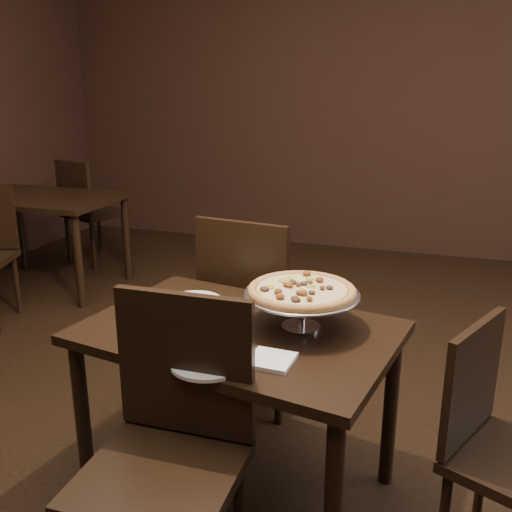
% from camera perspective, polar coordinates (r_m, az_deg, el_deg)
% --- Properties ---
extents(room, '(6.04, 7.04, 2.84)m').
position_cam_1_polar(room, '(1.99, 0.13, 13.13)').
color(room, black).
rests_on(room, ground).
extents(dining_table, '(1.21, 0.91, 0.69)m').
position_cam_1_polar(dining_table, '(2.11, -1.73, -9.44)').
color(dining_table, black).
rests_on(dining_table, ground).
extents(background_table, '(1.14, 0.76, 0.71)m').
position_cam_1_polar(background_table, '(4.66, -20.53, 4.51)').
color(background_table, black).
rests_on(background_table, ground).
extents(pizza_stand, '(0.42, 0.42, 0.17)m').
position_cam_1_polar(pizza_stand, '(2.03, 4.60, -3.52)').
color(pizza_stand, '#B3B2B9').
rests_on(pizza_stand, dining_table).
extents(parmesan_shaker, '(0.05, 0.05, 0.09)m').
position_cam_1_polar(parmesan_shaker, '(2.00, -9.51, -7.05)').
color(parmesan_shaker, beige).
rests_on(parmesan_shaker, dining_table).
extents(pepper_flake_shaker, '(0.06, 0.06, 0.11)m').
position_cam_1_polar(pepper_flake_shaker, '(1.96, -9.73, -7.21)').
color(pepper_flake_shaker, maroon).
rests_on(pepper_flake_shaker, dining_table).
extents(packet_caddy, '(0.08, 0.08, 0.07)m').
position_cam_1_polar(packet_caddy, '(2.19, -9.47, -5.25)').
color(packet_caddy, black).
rests_on(packet_caddy, dining_table).
extents(napkin_stack, '(0.14, 0.14, 0.01)m').
position_cam_1_polar(napkin_stack, '(1.83, 1.53, -10.37)').
color(napkin_stack, white).
rests_on(napkin_stack, dining_table).
extents(plate_left, '(0.23, 0.23, 0.01)m').
position_cam_1_polar(plate_left, '(2.31, -6.23, -4.54)').
color(plate_left, white).
rests_on(plate_left, dining_table).
extents(plate_near, '(0.24, 0.24, 0.01)m').
position_cam_1_polar(plate_near, '(1.83, -4.82, -10.56)').
color(plate_near, white).
rests_on(plate_near, dining_table).
extents(serving_spatula, '(0.16, 0.16, 0.02)m').
position_cam_1_polar(serving_spatula, '(1.92, 4.68, -4.89)').
color(serving_spatula, '#B3B2B9').
rests_on(serving_spatula, pizza_stand).
extents(chair_far, '(0.51, 0.51, 0.96)m').
position_cam_1_polar(chair_far, '(2.71, -0.24, -4.97)').
color(chair_far, black).
rests_on(chair_far, ground).
extents(chair_near, '(0.45, 0.45, 0.94)m').
position_cam_1_polar(chair_near, '(1.79, -8.60, -18.01)').
color(chair_near, black).
rests_on(chair_near, ground).
extents(chair_side, '(0.51, 0.51, 0.82)m').
position_cam_1_polar(chair_side, '(2.05, 23.19, -16.65)').
color(chair_side, black).
rests_on(chair_side, ground).
extents(bg_chair_far, '(0.54, 0.54, 0.91)m').
position_cam_1_polar(bg_chair_far, '(5.17, -16.53, 4.64)').
color(bg_chair_far, black).
rests_on(bg_chair_far, ground).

